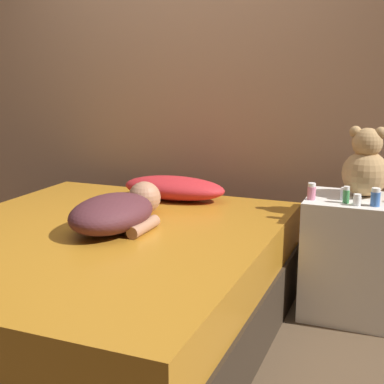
{
  "coord_description": "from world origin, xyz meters",
  "views": [
    {
      "loc": [
        1.36,
        -2.11,
        1.29
      ],
      "look_at": [
        0.41,
        0.24,
        0.71
      ],
      "focal_mm": 50.0,
      "sensor_mm": 36.0,
      "label": 1
    }
  ],
  "objects_px": {
    "teddy_bear": "(366,166)",
    "bottle_pink": "(312,191)",
    "person_lying": "(118,211)",
    "bottle_blue": "(375,197)",
    "bottle_green": "(346,195)",
    "bottle_white": "(357,200)",
    "pillow": "(174,188)",
    "bottle_clear": "(344,194)"
  },
  "relations": [
    {
      "from": "person_lying",
      "to": "bottle_green",
      "type": "bearing_deg",
      "value": 25.33
    },
    {
      "from": "bottle_pink",
      "to": "bottle_clear",
      "type": "distance_m",
      "value": 0.16
    },
    {
      "from": "bottle_blue",
      "to": "person_lying",
      "type": "bearing_deg",
      "value": -158.45
    },
    {
      "from": "bottle_pink",
      "to": "bottle_white",
      "type": "bearing_deg",
      "value": -10.32
    },
    {
      "from": "pillow",
      "to": "bottle_blue",
      "type": "bearing_deg",
      "value": -9.49
    },
    {
      "from": "bottle_green",
      "to": "bottle_white",
      "type": "xyz_separation_m",
      "value": [
        0.06,
        -0.03,
        -0.01
      ]
    },
    {
      "from": "bottle_blue",
      "to": "bottle_clear",
      "type": "height_order",
      "value": "bottle_blue"
    },
    {
      "from": "teddy_bear",
      "to": "pillow",
      "type": "bearing_deg",
      "value": -179.4
    },
    {
      "from": "teddy_bear",
      "to": "person_lying",
      "type": "bearing_deg",
      "value": -148.77
    },
    {
      "from": "pillow",
      "to": "bottle_pink",
      "type": "distance_m",
      "value": 0.87
    },
    {
      "from": "bottle_green",
      "to": "bottle_pink",
      "type": "height_order",
      "value": "bottle_pink"
    },
    {
      "from": "pillow",
      "to": "bottle_clear",
      "type": "distance_m",
      "value": 1.01
    },
    {
      "from": "bottle_pink",
      "to": "bottle_blue",
      "type": "bearing_deg",
      "value": -3.83
    },
    {
      "from": "pillow",
      "to": "bottle_white",
      "type": "height_order",
      "value": "bottle_white"
    },
    {
      "from": "pillow",
      "to": "bottle_green",
      "type": "relative_size",
      "value": 7.51
    },
    {
      "from": "bottle_white",
      "to": "bottle_pink",
      "type": "distance_m",
      "value": 0.23
    },
    {
      "from": "teddy_bear",
      "to": "bottle_green",
      "type": "relative_size",
      "value": 4.31
    },
    {
      "from": "person_lying",
      "to": "bottle_blue",
      "type": "distance_m",
      "value": 1.26
    },
    {
      "from": "teddy_bear",
      "to": "bottle_white",
      "type": "height_order",
      "value": "teddy_bear"
    },
    {
      "from": "bottle_white",
      "to": "bottle_pink",
      "type": "xyz_separation_m",
      "value": [
        -0.23,
        0.04,
        0.01
      ]
    },
    {
      "from": "person_lying",
      "to": "bottle_green",
      "type": "distance_m",
      "value": 1.14
    },
    {
      "from": "teddy_bear",
      "to": "bottle_white",
      "type": "bearing_deg",
      "value": -93.31
    },
    {
      "from": "bottle_green",
      "to": "pillow",
      "type": "bearing_deg",
      "value": 169.83
    },
    {
      "from": "person_lying",
      "to": "bottle_pink",
      "type": "xyz_separation_m",
      "value": [
        0.86,
        0.48,
        0.07
      ]
    },
    {
      "from": "bottle_blue",
      "to": "pillow",
      "type": "bearing_deg",
      "value": 170.51
    },
    {
      "from": "bottle_green",
      "to": "person_lying",
      "type": "bearing_deg",
      "value": -155.37
    },
    {
      "from": "bottle_pink",
      "to": "bottle_green",
      "type": "bearing_deg",
      "value": -3.37
    },
    {
      "from": "pillow",
      "to": "person_lying",
      "type": "relative_size",
      "value": 0.92
    },
    {
      "from": "pillow",
      "to": "bottle_pink",
      "type": "height_order",
      "value": "bottle_pink"
    },
    {
      "from": "bottle_blue",
      "to": "bottle_green",
      "type": "bearing_deg",
      "value": 175.61
    },
    {
      "from": "bottle_white",
      "to": "bottle_blue",
      "type": "height_order",
      "value": "bottle_blue"
    },
    {
      "from": "pillow",
      "to": "bottle_blue",
      "type": "distance_m",
      "value": 1.18
    },
    {
      "from": "bottle_green",
      "to": "bottle_pink",
      "type": "bearing_deg",
      "value": 176.63
    },
    {
      "from": "bottle_green",
      "to": "bottle_blue",
      "type": "height_order",
      "value": "bottle_blue"
    },
    {
      "from": "bottle_green",
      "to": "bottle_pink",
      "type": "xyz_separation_m",
      "value": [
        -0.17,
        0.01,
        0.0
      ]
    },
    {
      "from": "pillow",
      "to": "teddy_bear",
      "type": "xyz_separation_m",
      "value": [
        1.09,
        0.01,
        0.2
      ]
    },
    {
      "from": "bottle_green",
      "to": "bottle_blue",
      "type": "xyz_separation_m",
      "value": [
        0.14,
        -0.01,
        0.0
      ]
    },
    {
      "from": "bottle_clear",
      "to": "bottle_green",
      "type": "bearing_deg",
      "value": -72.88
    },
    {
      "from": "bottle_green",
      "to": "bottle_clear",
      "type": "height_order",
      "value": "bottle_green"
    },
    {
      "from": "pillow",
      "to": "bottle_white",
      "type": "distance_m",
      "value": 1.1
    },
    {
      "from": "teddy_bear",
      "to": "bottle_pink",
      "type": "distance_m",
      "value": 0.33
    },
    {
      "from": "bottle_blue",
      "to": "teddy_bear",
      "type": "bearing_deg",
      "value": 108.83
    }
  ]
}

